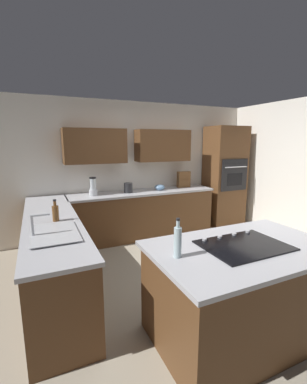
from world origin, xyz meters
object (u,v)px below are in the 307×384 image
at_px(sink_unit, 54,233).
at_px(kettle, 128,188).
at_px(blender, 93,188).
at_px(spice_rack, 184,179).
at_px(oil_bottle, 178,241).
at_px(wall_oven, 225,176).
at_px(dish_soap_bottle, 55,213).
at_px(cooktop, 243,245).
at_px(mixing_bowl, 160,187).

distance_m(sink_unit, kettle, 2.30).
bearing_deg(sink_unit, blender, -113.43).
relative_size(spice_rack, oil_bottle, 0.99).
xyz_separation_m(wall_oven, oil_bottle, (2.78, 2.79, -0.04)).
distance_m(sink_unit, oil_bottle, 1.34).
bearing_deg(dish_soap_bottle, blender, -118.68).
bearing_deg(oil_bottle, cooktop, 175.96).
distance_m(sink_unit, dish_soap_bottle, 0.49).
distance_m(sink_unit, blender, 1.96).
height_order(cooktop, dish_soap_bottle, dish_soap_bottle).
relative_size(blender, kettle, 1.78).
height_order(cooktop, kettle, kettle).
relative_size(sink_unit, oil_bottle, 2.10).
height_order(wall_oven, spice_rack, wall_oven).
relative_size(cooktop, kettle, 4.10).
height_order(spice_rack, oil_bottle, oil_bottle).
bearing_deg(kettle, sink_unit, 51.51).
height_order(wall_oven, sink_unit, wall_oven).
bearing_deg(mixing_bowl, sink_unit, 40.84).
xyz_separation_m(sink_unit, kettle, (-1.43, -1.80, 0.07)).
xyz_separation_m(cooktop, spice_rack, (-1.12, -2.92, 0.16)).
bearing_deg(blender, kettle, 180.00).
distance_m(spice_rack, kettle, 1.26).
height_order(blender, oil_bottle, oil_bottle).
relative_size(blender, oil_bottle, 0.99).
bearing_deg(spice_rack, mixing_bowl, 8.44).
height_order(blender, mixing_bowl, blender).
xyz_separation_m(mixing_bowl, spice_rack, (-0.60, -0.09, 0.11)).
distance_m(wall_oven, cooktop, 3.55).
bearing_deg(wall_oven, mixing_bowl, 0.18).
xyz_separation_m(wall_oven, mixing_bowl, (1.60, 0.01, -0.13)).
bearing_deg(wall_oven, sink_unit, 26.09).
bearing_deg(oil_bottle, kettle, -100.87).
xyz_separation_m(wall_oven, cooktop, (2.12, 2.84, -0.17)).
height_order(wall_oven, mixing_bowl, wall_oven).
height_order(sink_unit, dish_soap_bottle, dish_soap_bottle).
bearing_deg(kettle, dish_soap_bottle, 43.86).
height_order(mixing_bowl, kettle, kettle).
bearing_deg(cooktop, mixing_bowl, -100.37).
distance_m(wall_oven, spice_rack, 1.00).
height_order(wall_oven, kettle, wall_oven).
bearing_deg(wall_oven, spice_rack, -4.80).
bearing_deg(mixing_bowl, dish_soap_bottle, 33.09).
height_order(wall_oven, dish_soap_bottle, wall_oven).
xyz_separation_m(spice_rack, oil_bottle, (1.78, 2.87, -0.03)).
relative_size(wall_oven, sink_unit, 3.09).
xyz_separation_m(sink_unit, spice_rack, (-2.68, -1.89, 0.15)).
height_order(blender, dish_soap_bottle, blender).
distance_m(cooktop, blender, 2.94).
relative_size(sink_unit, spice_rack, 2.12).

